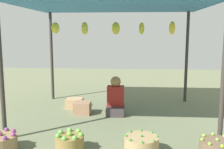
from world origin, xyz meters
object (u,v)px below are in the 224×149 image
Objects in this scene: wooden_crate_near_vendor at (82,108)px; vendor_person at (116,100)px; wooden_crate_stacked_rear at (75,103)px; basket_green_apples at (70,143)px; basket_purple_onions at (1,143)px; basket_green_chilies at (141,145)px.

vendor_person is at bearing 3.02° from wooden_crate_near_vendor.
wooden_crate_near_vendor reaches higher than wooden_crate_stacked_rear.
vendor_person is at bearing -22.42° from wooden_crate_stacked_rear.
basket_purple_onions is at bearing -176.67° from basket_green_apples.
vendor_person is 1.85m from basket_green_chilies.
basket_purple_onions is at bearing -129.38° from vendor_person.
vendor_person is 1.03m from wooden_crate_stacked_rear.
basket_green_apples is at bearing -179.94° from basket_green_chilies.
wooden_crate_near_vendor is at bearing 94.64° from basket_green_apples.
vendor_person is 0.70m from wooden_crate_near_vendor.
basket_green_chilies is at bearing -57.17° from wooden_crate_stacked_rear.
vendor_person is 1.87m from basket_green_apples.
basket_green_chilies is at bearing 1.67° from basket_purple_onions.
basket_green_apples reaches higher than wooden_crate_stacked_rear.
wooden_crate_near_vendor is at bearing 65.28° from basket_purple_onions.
wooden_crate_near_vendor is at bearing 123.22° from basket_green_chilies.
vendor_person is 2.38× the size of wooden_crate_near_vendor.
basket_green_apples is 1.13× the size of wooden_crate_stacked_rear.
vendor_person is 1.64× the size of basket_green_chilies.
vendor_person reaches higher than basket_green_apples.
basket_purple_onions is 1.13× the size of basket_green_apples.
wooden_crate_near_vendor is (0.83, 1.80, 0.00)m from basket_purple_onions.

